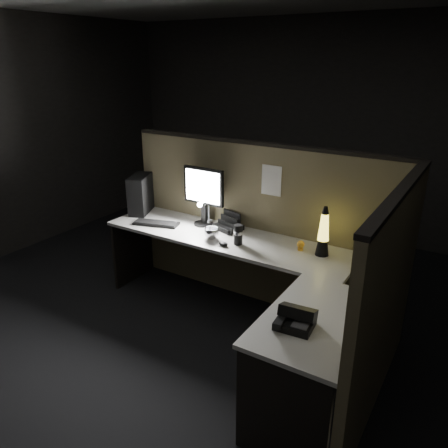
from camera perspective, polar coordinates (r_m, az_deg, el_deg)
The scene contains 17 objects.
floor at distance 3.71m, azimuth -2.86°, elevation -15.67°, with size 6.00×6.00×0.00m, color black.
room_shell at distance 3.04m, azimuth -3.41°, elevation 9.69°, with size 6.00×6.00×6.00m.
partition_back at distance 4.05m, azimuth 4.43°, elevation -0.26°, with size 2.66×0.06×1.50m, color brown.
partition_right at distance 2.95m, azimuth 20.25°, elevation -10.20°, with size 0.06×1.66×1.50m, color brown.
desk at distance 3.50m, azimuth 1.78°, elevation -6.84°, with size 2.60×1.60×0.73m.
pc_tower at distance 4.49m, azimuth -10.84°, elevation 3.87°, with size 0.16×0.36×0.38m, color black.
monitor at distance 4.04m, azimuth -2.68°, elevation 4.36°, with size 0.42×0.18×0.54m.
keyboard at distance 4.17m, azimuth -8.85°, elevation 0.06°, with size 0.43×0.14×0.02m, color black.
mouse at distance 3.66m, azimuth -0.06°, elevation -2.64°, with size 0.08×0.06×0.03m, color black.
clip_lamp at distance 4.05m, azimuth -2.59°, elevation 1.72°, with size 0.05×0.20×0.25m.
organizer at distance 4.01m, azimuth 0.62°, elevation -0.12°, with size 0.28×0.26×0.17m.
lava_lamp at distance 3.53m, azimuth 12.84°, elevation -1.43°, with size 0.11×0.11×0.41m.
travel_mug at distance 3.67m, azimuth 1.86°, elevation -1.40°, with size 0.08×0.08×0.17m, color black.
steel_mug at distance 3.79m, azimuth -1.67°, elevation -1.22°, with size 0.13×0.13×0.10m, color silver.
figurine at distance 3.62m, azimuth 9.98°, elevation -2.62°, with size 0.06×0.06×0.06m, color gold.
pinned_paper at distance 3.82m, azimuth 6.21°, elevation 5.68°, with size 0.19×0.00×0.27m, color white.
desk_phone at distance 2.65m, azimuth 9.29°, elevation -12.09°, with size 0.23×0.24×0.13m.
Camera 1 is at (1.72, -2.43, 2.21)m, focal length 35.00 mm.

